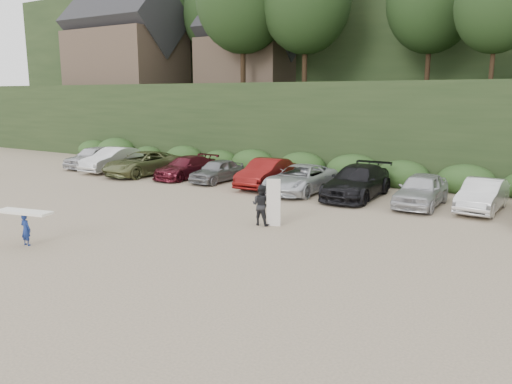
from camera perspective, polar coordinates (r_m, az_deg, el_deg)
The scene contains 5 objects.
ground at distance 19.19m, azimuth -8.62°, elevation -4.83°, with size 120.00×120.00×0.00m, color tan.
hillside_backdrop at distance 51.79m, azimuth 18.54°, elevation 17.21°, with size 90.00×41.50×28.00m.
parked_cars at distance 26.33m, azimuth 8.90°, elevation 1.24°, with size 39.64×6.24×1.65m.
child_surfer at distance 19.22m, azimuth -24.89°, elevation -3.12°, with size 2.16×1.01×1.25m.
adult_surfer at distance 20.13m, azimuth 0.72°, elevation -1.47°, with size 1.29×0.68×1.96m.
Camera 1 is at (11.99, -14.04, 5.23)m, focal length 35.00 mm.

